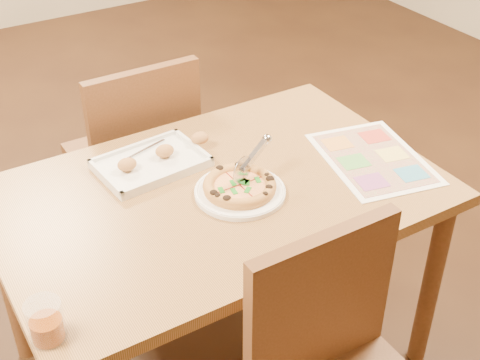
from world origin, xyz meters
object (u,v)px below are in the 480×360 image
plate (240,192)px  glass_tumbler (46,324)px  dining_table (218,212)px  pizza (240,186)px  chair_far (138,143)px  menu (373,158)px  appetizer_tray (154,162)px  pizza_cutter (251,160)px

plate → glass_tumbler: glass_tumbler is taller
dining_table → pizza: pizza is taller
plate → pizza: 0.02m
chair_far → menu: (0.50, -0.71, 0.16)m
pizza → plate: bearing=-106.5°
chair_far → pizza: bearing=94.1°
chair_far → appetizer_tray: 0.44m
pizza → appetizer_tray: bearing=119.9°
dining_table → chair_far: chair_far is taller
chair_far → plate: 0.68m
chair_far → appetizer_tray: chair_far is taller
pizza → glass_tumbler: (-0.66, -0.26, 0.02)m
pizza → dining_table: bearing=131.9°
dining_table → pizza_cutter: pizza_cutter is taller
pizza → pizza_cutter: bearing=23.0°
chair_far → pizza: chair_far is taller
pizza → glass_tumbler: size_ratio=2.09×
chair_far → appetizer_tray: bearing=74.9°
menu → dining_table: bearing=167.4°
pizza_cutter → glass_tumbler: pizza_cutter is taller
chair_far → pizza_cutter: (0.10, -0.63, 0.24)m
pizza → glass_tumbler: 0.70m
chair_far → menu: 0.89m
dining_table → appetizer_tray: size_ratio=3.40×
chair_far → appetizer_tray: size_ratio=1.23×
pizza_cutter → glass_tumbler: (-0.71, -0.28, -0.04)m
plate → dining_table: bearing=128.6°
plate → menu: 0.46m
dining_table → pizza: size_ratio=6.02×
menu → plate: bearing=173.0°
pizza → appetizer_tray: (-0.15, 0.26, -0.01)m
plate → appetizer_tray: bearing=119.3°
appetizer_tray → menu: size_ratio=0.93×
plate → pizza: bearing=73.5°
dining_table → pizza_cutter: size_ratio=8.07×
pizza → pizza_cutter: size_ratio=1.34×
pizza_cutter → appetizer_tray: pizza_cutter is taller
dining_table → glass_tumbler: (-0.61, -0.31, 0.13)m
appetizer_tray → plate: bearing=-60.7°
pizza_cutter → appetizer_tray: 0.32m
appetizer_tray → dining_table: bearing=-63.6°
chair_far → dining_table: bearing=90.0°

